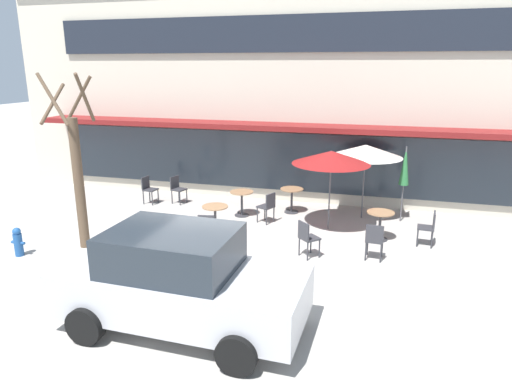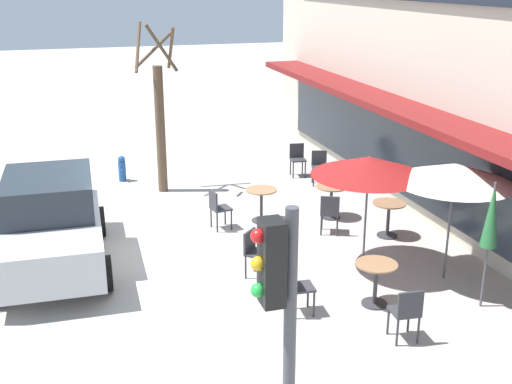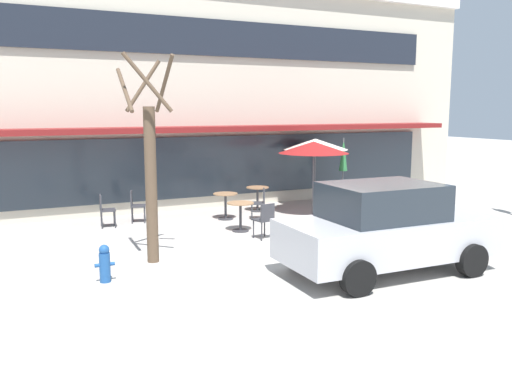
% 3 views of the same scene
% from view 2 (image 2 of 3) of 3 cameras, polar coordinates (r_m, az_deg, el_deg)
% --- Properties ---
extents(ground_plane, '(80.00, 80.00, 0.00)m').
position_cam_2_polar(ground_plane, '(13.18, -8.75, -5.22)').
color(ground_plane, '#ADA8A0').
extents(cafe_table_near_wall, '(0.70, 0.70, 0.76)m').
position_cam_2_polar(cafe_table_near_wall, '(13.86, 11.70, -1.88)').
color(cafe_table_near_wall, '#333338').
rests_on(cafe_table_near_wall, ground).
extents(cafe_table_streetside, '(0.70, 0.70, 0.76)m').
position_cam_2_polar(cafe_table_streetside, '(14.41, 0.48, -0.68)').
color(cafe_table_streetside, '#333338').
rests_on(cafe_table_streetside, ground).
extents(cafe_table_by_tree, '(0.70, 0.70, 0.76)m').
position_cam_2_polar(cafe_table_by_tree, '(10.99, 10.62, -7.42)').
color(cafe_table_by_tree, '#333338').
rests_on(cafe_table_by_tree, ground).
extents(cafe_table_mid_patio, '(0.70, 0.70, 0.76)m').
position_cam_2_polar(cafe_table_mid_patio, '(14.72, 6.71, -0.39)').
color(cafe_table_mid_patio, '#333338').
rests_on(cafe_table_mid_patio, ground).
extents(patio_umbrella_green_folded, '(0.28, 0.28, 2.20)m').
position_cam_2_polar(patio_umbrella_green_folded, '(10.98, 20.21, -2.00)').
color(patio_umbrella_green_folded, '#4C4C51').
rests_on(patio_umbrella_green_folded, ground).
extents(patio_umbrella_cream_folded, '(2.10, 2.10, 2.20)m').
position_cam_2_polar(patio_umbrella_cream_folded, '(11.71, 17.23, 1.61)').
color(patio_umbrella_cream_folded, '#4C4C51').
rests_on(patio_umbrella_cream_folded, ground).
extents(patio_umbrella_corner_open, '(2.10, 2.10, 2.20)m').
position_cam_2_polar(patio_umbrella_corner_open, '(11.79, 9.97, 2.29)').
color(patio_umbrella_corner_open, '#4C4C51').
rests_on(patio_umbrella_corner_open, ground).
extents(cafe_chair_0, '(0.43, 0.43, 0.89)m').
position_cam_2_polar(cafe_chair_0, '(10.03, 13.24, -10.23)').
color(cafe_chair_0, '#333338').
rests_on(cafe_chair_0, ground).
extents(cafe_chair_1, '(0.50, 0.50, 0.89)m').
position_cam_2_polar(cafe_chair_1, '(17.12, 5.65, 2.42)').
color(cafe_chair_1, '#333338').
rests_on(cafe_chair_1, ground).
extents(cafe_chair_2, '(0.45, 0.45, 0.89)m').
position_cam_2_polar(cafe_chair_2, '(17.81, 3.70, 3.12)').
color(cafe_chair_2, '#333338').
rests_on(cafe_chair_2, ground).
extents(cafe_chair_3, '(0.43, 0.43, 0.89)m').
position_cam_2_polar(cafe_chair_3, '(10.55, 3.66, -8.20)').
color(cafe_chair_3, '#333338').
rests_on(cafe_chair_3, ground).
extents(cafe_chair_4, '(0.53, 0.53, 0.89)m').
position_cam_2_polar(cafe_chair_4, '(13.77, 6.58, -1.70)').
color(cafe_chair_4, '#333338').
rests_on(cafe_chair_4, ground).
extents(cafe_chair_5, '(0.57, 0.57, 0.89)m').
position_cam_2_polar(cafe_chair_5, '(11.79, -0.13, -5.17)').
color(cafe_chair_5, '#333338').
rests_on(cafe_chair_5, ground).
extents(cafe_chair_6, '(0.46, 0.46, 0.89)m').
position_cam_2_polar(cafe_chair_6, '(13.98, -3.42, -1.29)').
color(cafe_chair_6, '#333338').
rests_on(cafe_chair_6, ground).
extents(parked_sedan, '(4.25, 2.11, 1.76)m').
position_cam_2_polar(parked_sedan, '(12.72, -17.75, -2.55)').
color(parked_sedan, '#B7B7BC').
rests_on(parked_sedan, ground).
extents(street_tree, '(1.06, 1.08, 4.24)m').
position_cam_2_polar(street_tree, '(16.31, -8.56, 6.52)').
color(street_tree, brown).
rests_on(street_tree, ground).
extents(traffic_light_pole, '(0.26, 0.44, 3.40)m').
position_cam_2_polar(traffic_light_pole, '(5.96, 2.14, -11.49)').
color(traffic_light_pole, '#47474C').
rests_on(traffic_light_pole, ground).
extents(fire_hydrant, '(0.36, 0.20, 0.71)m').
position_cam_2_polar(fire_hydrant, '(17.70, -11.82, 2.07)').
color(fire_hydrant, '#1E4C8C').
rests_on(fire_hydrant, ground).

